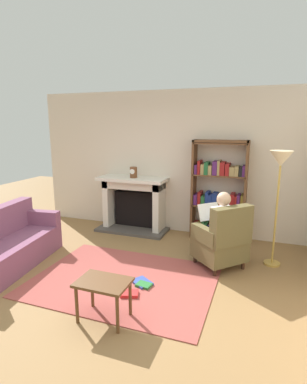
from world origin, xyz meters
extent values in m
plane|color=olive|center=(0.00, 0.00, 0.00)|extent=(14.00, 14.00, 0.00)
cube|color=beige|center=(0.00, 2.55, 1.35)|extent=(5.60, 0.10, 2.70)
cube|color=#A14943|center=(0.00, 0.30, 0.01)|extent=(2.40, 1.80, 0.01)
cube|color=#4C4742|center=(-0.71, 2.18, 0.03)|extent=(1.38, 0.64, 0.05)
cube|color=black|center=(-0.71, 2.40, 0.40)|extent=(0.86, 0.20, 0.70)
cube|color=silver|center=(-1.24, 2.28, 0.50)|extent=(0.12, 0.44, 1.01)
cube|color=silver|center=(-0.18, 2.28, 0.50)|extent=(0.12, 0.44, 1.01)
cube|color=silver|center=(-0.71, 2.28, 0.93)|extent=(1.18, 0.44, 0.16)
cube|color=silver|center=(-0.71, 2.22, 1.04)|extent=(1.34, 0.56, 0.06)
cylinder|color=brown|center=(-0.67, 2.20, 1.17)|extent=(0.14, 0.14, 0.21)
cylinder|color=white|center=(-0.67, 2.14, 1.20)|extent=(0.10, 0.01, 0.10)
cube|color=brown|center=(0.47, 2.34, 0.90)|extent=(0.04, 0.32, 1.81)
cube|color=brown|center=(1.39, 2.34, 0.90)|extent=(0.04, 0.32, 1.81)
cube|color=brown|center=(0.93, 2.34, 1.79)|extent=(0.96, 0.32, 0.04)
cube|color=brown|center=(0.93, 2.34, 0.06)|extent=(0.92, 0.32, 0.02)
cube|color=maroon|center=(0.53, 2.33, 0.17)|extent=(0.06, 0.26, 0.21)
cube|color=brown|center=(0.61, 2.33, 0.18)|extent=(0.09, 0.26, 0.21)
cube|color=#1E592D|center=(0.69, 2.33, 0.20)|extent=(0.05, 0.26, 0.25)
cube|color=#1E592D|center=(0.74, 2.33, 0.18)|extent=(0.05, 0.26, 0.22)
cube|color=maroon|center=(0.79, 2.33, 0.16)|extent=(0.04, 0.26, 0.18)
cube|color=#1E592D|center=(0.85, 2.33, 0.20)|extent=(0.06, 0.26, 0.25)
cube|color=black|center=(0.91, 2.33, 0.17)|extent=(0.04, 0.26, 0.20)
cube|color=black|center=(0.98, 2.33, 0.19)|extent=(0.07, 0.26, 0.24)
cube|color=#4C1E59|center=(1.06, 2.33, 0.19)|extent=(0.09, 0.26, 0.23)
cube|color=#1E592D|center=(1.16, 2.33, 0.20)|extent=(0.08, 0.26, 0.25)
cube|color=#4C1E59|center=(1.23, 2.33, 0.20)|extent=(0.04, 0.26, 0.25)
cube|color=#1E592D|center=(1.27, 2.33, 0.16)|extent=(0.04, 0.26, 0.17)
cube|color=black|center=(1.33, 2.33, 0.17)|extent=(0.04, 0.26, 0.21)
cube|color=brown|center=(0.93, 2.34, 0.62)|extent=(0.92, 0.32, 0.02)
cube|color=#4C1E59|center=(0.53, 2.33, 0.73)|extent=(0.07, 0.26, 0.19)
cube|color=maroon|center=(0.60, 2.33, 0.75)|extent=(0.05, 0.26, 0.23)
cube|color=#1E592D|center=(0.67, 2.33, 0.72)|extent=(0.07, 0.26, 0.16)
cube|color=navy|center=(0.74, 2.33, 0.75)|extent=(0.06, 0.26, 0.24)
cube|color=navy|center=(0.80, 2.33, 0.73)|extent=(0.05, 0.26, 0.20)
cube|color=navy|center=(0.87, 2.33, 0.75)|extent=(0.09, 0.26, 0.23)
cube|color=brown|center=(0.94, 2.33, 0.72)|extent=(0.04, 0.26, 0.17)
cube|color=maroon|center=(0.99, 2.33, 0.72)|extent=(0.05, 0.26, 0.18)
cube|color=#1E592D|center=(1.06, 2.33, 0.72)|extent=(0.06, 0.26, 0.18)
cube|color=maroon|center=(1.12, 2.33, 0.73)|extent=(0.04, 0.26, 0.19)
cube|color=maroon|center=(1.18, 2.33, 0.75)|extent=(0.07, 0.26, 0.24)
cube|color=maroon|center=(1.24, 2.33, 0.74)|extent=(0.04, 0.26, 0.21)
cube|color=#4C1E59|center=(1.29, 2.33, 0.75)|extent=(0.05, 0.26, 0.23)
cube|color=brown|center=(1.35, 2.33, 0.75)|extent=(0.05, 0.26, 0.23)
cube|color=brown|center=(0.93, 2.34, 1.18)|extent=(0.92, 0.32, 0.02)
cube|color=#4C1E59|center=(0.52, 2.33, 1.28)|extent=(0.05, 0.26, 0.17)
cube|color=maroon|center=(0.58, 2.33, 1.32)|extent=(0.05, 0.26, 0.24)
cube|color=#997F4C|center=(0.64, 2.33, 1.29)|extent=(0.06, 0.26, 0.19)
cube|color=#1E592D|center=(0.71, 2.33, 1.31)|extent=(0.07, 0.26, 0.22)
cube|color=#997F4C|center=(0.78, 2.33, 1.28)|extent=(0.06, 0.26, 0.17)
cube|color=#4C1E59|center=(0.86, 2.33, 1.32)|extent=(0.08, 0.26, 0.24)
cube|color=#997F4C|center=(0.92, 2.33, 1.32)|extent=(0.04, 0.26, 0.26)
cube|color=maroon|center=(0.99, 2.33, 1.31)|extent=(0.08, 0.26, 0.23)
cube|color=maroon|center=(1.07, 2.33, 1.30)|extent=(0.07, 0.26, 0.21)
cube|color=#997F4C|center=(1.15, 2.33, 1.27)|extent=(0.09, 0.26, 0.16)
cube|color=#997F4C|center=(1.23, 2.33, 1.28)|extent=(0.07, 0.26, 0.17)
cube|color=black|center=(1.30, 2.33, 1.28)|extent=(0.05, 0.26, 0.16)
cube|color=#4C1E59|center=(1.36, 2.33, 1.29)|extent=(0.06, 0.26, 0.18)
cube|color=brown|center=(0.93, 2.34, 1.75)|extent=(0.92, 0.32, 0.02)
cylinder|color=#331E14|center=(1.14, 1.54, 0.06)|extent=(0.05, 0.05, 0.12)
cylinder|color=#331E14|center=(0.79, 1.17, 0.06)|extent=(0.05, 0.05, 0.12)
cylinder|color=#331E14|center=(1.49, 1.21, 0.06)|extent=(0.05, 0.05, 0.12)
cylinder|color=#331E14|center=(1.14, 0.84, 0.06)|extent=(0.05, 0.05, 0.12)
cube|color=brown|center=(1.14, 1.19, 0.27)|extent=(0.88, 0.88, 0.30)
cube|color=brown|center=(1.31, 1.03, 0.70)|extent=(0.56, 0.58, 0.55)
cube|color=brown|center=(1.32, 1.39, 0.53)|extent=(0.48, 0.46, 0.22)
cube|color=brown|center=(0.95, 0.99, 0.53)|extent=(0.48, 0.46, 0.22)
cube|color=white|center=(1.17, 1.16, 0.67)|extent=(0.36, 0.37, 0.50)
sphere|color=#D8AD8C|center=(1.17, 1.16, 1.04)|extent=(0.20, 0.20, 0.20)
cube|color=#191E3F|center=(1.08, 1.35, 0.47)|extent=(0.37, 0.36, 0.12)
cube|color=#191E3F|center=(0.97, 1.23, 0.47)|extent=(0.37, 0.36, 0.12)
cylinder|color=#191E3F|center=(0.94, 1.48, 0.21)|extent=(0.10, 0.10, 0.42)
cylinder|color=#191E3F|center=(0.83, 1.36, 0.21)|extent=(0.10, 0.10, 0.42)
cube|color=white|center=(0.93, 1.38, 0.77)|extent=(0.33, 0.34, 0.25)
cube|color=#824C6A|center=(-1.75, 0.14, 0.20)|extent=(0.93, 1.78, 0.40)
cube|color=#824C6A|center=(-1.86, 0.90, 0.52)|extent=(0.72, 0.26, 0.24)
cube|color=brown|center=(0.17, -0.54, 0.43)|extent=(0.56, 0.39, 0.03)
cylinder|color=brown|center=(-0.07, -0.69, 0.21)|extent=(0.04, 0.04, 0.42)
cylinder|color=brown|center=(0.41, -0.69, 0.21)|extent=(0.04, 0.04, 0.42)
cylinder|color=brown|center=(-0.07, -0.38, 0.21)|extent=(0.04, 0.04, 0.42)
cylinder|color=brown|center=(0.41, -0.38, 0.21)|extent=(0.04, 0.04, 0.42)
cube|color=#267233|center=(0.32, 0.24, 0.03)|extent=(0.21, 0.17, 0.03)
cube|color=red|center=(0.23, -0.03, 0.03)|extent=(0.25, 0.22, 0.04)
cube|color=#334CA5|center=(0.27, 0.29, 0.03)|extent=(0.33, 0.31, 0.03)
cylinder|color=#B7933F|center=(1.89, 1.52, 0.01)|extent=(0.24, 0.24, 0.03)
cylinder|color=#B7933F|center=(1.89, 1.52, 0.76)|extent=(0.03, 0.03, 1.47)
cone|color=beige|center=(1.89, 1.52, 1.60)|extent=(0.32, 0.32, 0.22)
camera|label=1|loc=(1.69, -3.13, 2.06)|focal=28.74mm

